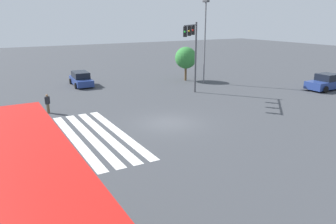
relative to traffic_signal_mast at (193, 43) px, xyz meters
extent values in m
plane|color=#3D3F44|center=(6.19, -6.19, -5.06)|extent=(146.36, 146.36, 0.00)
cube|color=silver|center=(6.19, -16.69, -5.06)|extent=(10.62, 0.60, 0.01)
cube|color=silver|center=(6.19, -15.74, -5.06)|extent=(10.62, 0.60, 0.01)
cube|color=silver|center=(6.19, -14.79, -5.06)|extent=(10.62, 0.60, 0.01)
cube|color=silver|center=(6.19, -13.84, -5.06)|extent=(10.62, 0.60, 0.01)
cube|color=silver|center=(6.19, -12.89, -5.06)|extent=(10.62, 0.60, 0.01)
cube|color=silver|center=(6.19, -11.94, -5.06)|extent=(10.62, 0.60, 0.01)
cube|color=silver|center=(6.19, -10.99, -5.06)|extent=(10.62, 0.60, 0.01)
cube|color=silver|center=(6.19, -10.04, -5.06)|extent=(10.62, 0.60, 0.01)
cylinder|color=#47474C|center=(-1.25, 1.25, -1.61)|extent=(0.18, 0.18, 6.91)
cylinder|color=#47474C|center=(0.63, -0.63, 1.60)|extent=(3.85, 3.85, 0.12)
cube|color=black|center=(-0.12, 0.12, 1.13)|extent=(0.40, 0.40, 0.84)
sphere|color=red|center=(-0.01, 0.01, 1.13)|extent=(0.16, 0.16, 0.16)
cube|color=black|center=(1.10, -1.10, 1.13)|extent=(0.40, 0.40, 0.84)
sphere|color=gold|center=(1.21, -1.21, 1.13)|extent=(0.16, 0.16, 0.16)
cube|color=black|center=(2.33, -2.33, 1.13)|extent=(0.40, 0.40, 0.84)
sphere|color=green|center=(2.44, -2.44, 1.13)|extent=(0.16, 0.16, 0.16)
cube|color=navy|center=(4.62, 13.85, -4.49)|extent=(1.98, 4.51, 0.77)
cube|color=black|center=(4.62, 13.99, -3.74)|extent=(1.77, 1.93, 0.71)
cylinder|color=black|center=(5.62, 12.47, -4.72)|extent=(0.22, 0.69, 0.69)
cylinder|color=black|center=(3.63, 12.45, -4.72)|extent=(0.22, 0.69, 0.69)
cylinder|color=black|center=(3.61, 15.24, -4.72)|extent=(0.22, 0.69, 0.69)
cube|color=navy|center=(-10.40, -7.83, -4.55)|extent=(4.76, 2.00, 0.68)
cube|color=black|center=(-10.52, -7.82, -3.87)|extent=(2.74, 1.72, 0.68)
cylinder|color=black|center=(-8.91, -7.01, -4.75)|extent=(0.63, 0.25, 0.62)
cylinder|color=black|center=(-9.00, -8.81, -4.75)|extent=(0.63, 0.25, 0.62)
cylinder|color=black|center=(-11.80, -6.86, -4.75)|extent=(0.63, 0.25, 0.62)
cylinder|color=black|center=(-11.89, -8.65, -4.75)|extent=(0.63, 0.25, 0.62)
cylinder|color=silver|center=(16.82, -17.23, -2.96)|extent=(0.36, 0.36, 4.22)
cylinder|color=brown|center=(-0.83, -13.11, -4.69)|extent=(0.14, 0.14, 0.75)
cylinder|color=brown|center=(-0.72, -13.23, -4.69)|extent=(0.14, 0.14, 0.75)
cube|color=black|center=(-0.78, -13.17, -4.02)|extent=(0.41, 0.41, 0.59)
sphere|color=#8C6647|center=(-0.78, -13.17, -3.63)|extent=(0.20, 0.20, 0.20)
cylinder|color=slate|center=(-4.82, 4.93, -0.60)|extent=(0.16, 0.16, 8.92)
cube|color=#333338|center=(-4.82, 4.93, 3.96)|extent=(0.80, 0.36, 0.20)
cylinder|color=brown|center=(-7.14, 3.93, -4.24)|extent=(0.26, 0.26, 1.64)
sphere|color=#337F38|center=(-7.14, 3.93, -2.33)|extent=(2.56, 2.56, 2.56)
camera|label=1|loc=(25.67, -17.41, 2.26)|focal=35.00mm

